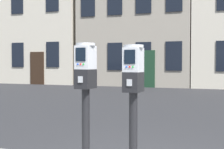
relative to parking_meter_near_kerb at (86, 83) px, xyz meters
name	(u,v)px	position (x,y,z in m)	size (l,w,h in m)	color
parking_meter_near_kerb	(86,83)	(0.00, 0.00, 0.00)	(0.23, 0.26, 1.45)	black
parking_meter_twin_adjacent	(133,86)	(0.56, 0.00, -0.02)	(0.23, 0.26, 1.42)	black
townhouse_grey_stucco	(143,11)	(-3.92, 17.23, 3.68)	(6.87, 6.19, 9.63)	#9E9384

